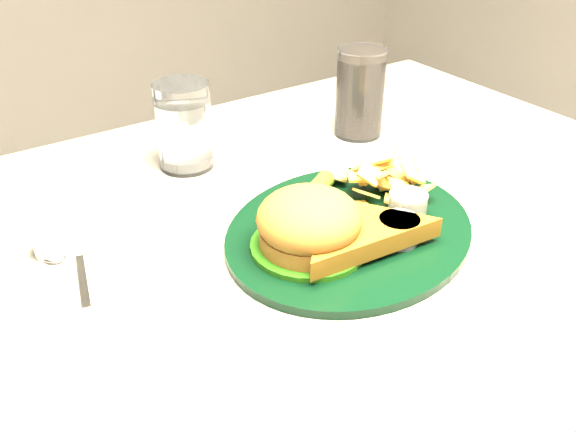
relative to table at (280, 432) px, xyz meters
name	(u,v)px	position (x,y,z in m)	size (l,w,h in m)	color
table	(280,432)	(0.00, 0.00, 0.00)	(1.20, 0.80, 0.75)	#AFA99E
dinner_plate	(351,208)	(0.06, -0.07, 0.41)	(0.34, 0.28, 0.08)	black
water_glass	(184,126)	(-0.02, 0.21, 0.44)	(0.08, 0.08, 0.12)	white
cola_glass	(360,93)	(0.26, 0.16, 0.44)	(0.08, 0.08, 0.14)	black
fork_napkin	(405,209)	(0.15, -0.07, 0.38)	(0.14, 0.18, 0.01)	white
spoon	(83,279)	(-0.24, 0.02, 0.38)	(0.04, 0.13, 0.01)	white
ramekin	(52,242)	(-0.25, 0.10, 0.39)	(0.04, 0.04, 0.03)	silver
wrapped_straw	(229,193)	(-0.01, 0.10, 0.38)	(0.19, 0.07, 0.01)	white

